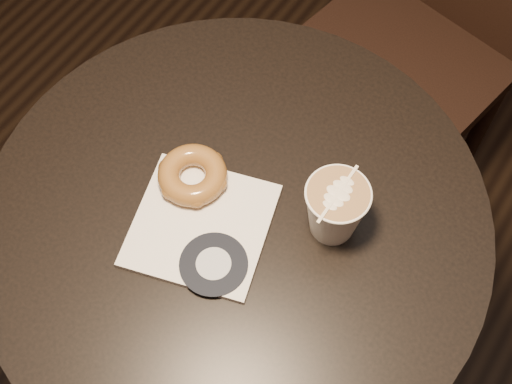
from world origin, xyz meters
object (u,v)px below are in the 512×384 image
cafe_table (238,270)px  latte_cup (335,210)px  chair (434,3)px  pastry_bag (201,225)px  doughnut (192,175)px

cafe_table → latte_cup: bearing=26.7°
chair → pastry_bag: size_ratio=5.72×
cafe_table → latte_cup: (0.12, 0.06, 0.25)m
doughnut → latte_cup: 0.20m
chair → doughnut: 0.70m
chair → latte_cup: (0.11, -0.61, 0.23)m
cafe_table → doughnut: (-0.07, 0.01, 0.22)m
latte_cup → pastry_bag: bearing=-145.9°
doughnut → pastry_bag: bearing=-45.3°
chair → pastry_bag: (-0.03, -0.71, 0.19)m
chair → pastry_bag: bearing=-82.2°
latte_cup → cafe_table: bearing=-153.3°
chair → doughnut: size_ratio=10.59×
doughnut → cafe_table: bearing=-6.8°
pastry_bag → doughnut: bearing=118.0°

